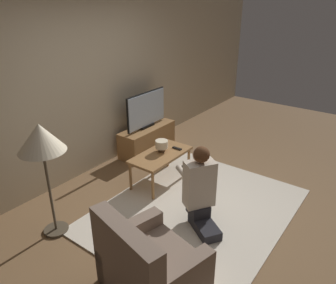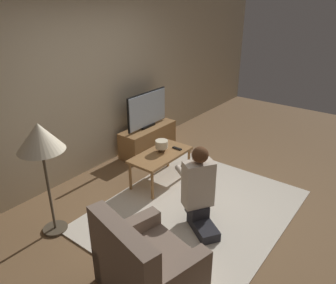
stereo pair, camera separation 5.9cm
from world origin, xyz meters
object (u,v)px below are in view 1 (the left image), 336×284
tv (146,110)px  table_lamp (162,145)px  floor_lamp (41,141)px  armchair (149,268)px  person_kneeling (200,188)px  coffee_table (161,157)px

tv → table_lamp: (-0.62, -0.79, -0.20)m
floor_lamp → armchair: (-0.01, -1.41, -0.86)m
armchair → person_kneeling: 1.14m
tv → floor_lamp: bearing=-167.2°
tv → armchair: tv is taller
tv → coffee_table: size_ratio=0.98×
tv → table_lamp: 1.02m
floor_lamp → table_lamp: bearing=-9.5°
floor_lamp → person_kneeling: bearing=-48.8°
table_lamp → coffee_table: bearing=-152.9°
tv → floor_lamp: (-2.27, -0.51, 0.38)m
person_kneeling → table_lamp: bearing=-86.0°
person_kneeling → table_lamp: person_kneeling is taller
tv → armchair: (-2.27, -1.93, -0.48)m
floor_lamp → table_lamp: floor_lamp is taller
floor_lamp → person_kneeling: floor_lamp is taller
person_kneeling → armchair: bearing=41.7°
coffee_table → floor_lamp: size_ratio=0.70×
coffee_table → floor_lamp: 1.77m
armchair → person_kneeling: bearing=-68.6°
tv → table_lamp: tv is taller
armchair → table_lamp: armchair is taller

